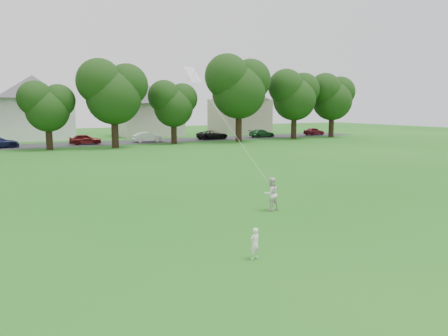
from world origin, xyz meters
TOP-DOWN VIEW (x-y plane):
  - ground at (0.00, 0.00)m, footprint 160.00×160.00m
  - street at (0.00, 42.00)m, footprint 90.00×7.00m
  - toddler at (0.56, -1.10)m, footprint 0.38×0.29m
  - older_boy at (4.51, 3.68)m, footprint 0.72×0.57m
  - kite at (3.41, 5.28)m, footprint 1.61×2.03m
  - tree_row at (4.24, 36.01)m, footprint 81.59×7.90m
  - parked_cars at (2.36, 41.00)m, footprint 73.23×2.67m
  - house_row at (-1.59, 52.00)m, footprint 77.31×14.17m

SIDE VIEW (x-z plane):
  - ground at x=0.00m, z-range 0.00..0.00m
  - street at x=0.00m, z-range 0.00..0.01m
  - toddler at x=0.56m, z-range 0.00..0.96m
  - parked_cars at x=2.36m, z-range -0.02..1.27m
  - older_boy at x=4.51m, z-range 0.00..1.45m
  - kite at x=3.41m, z-range 0.37..6.61m
  - house_row at x=-1.59m, z-range 0.00..10.20m
  - tree_row at x=4.24m, z-range 0.71..11.86m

